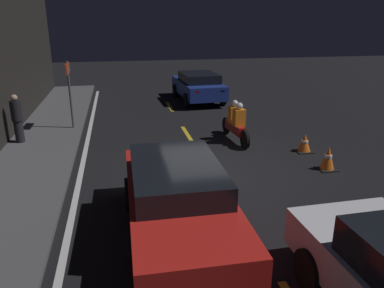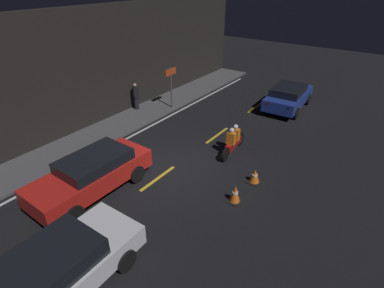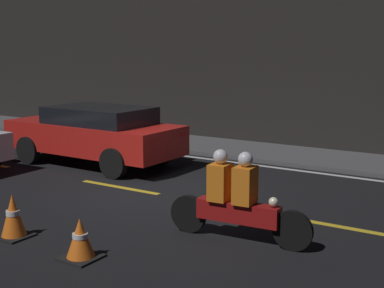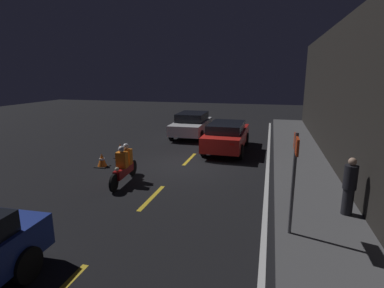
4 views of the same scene
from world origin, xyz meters
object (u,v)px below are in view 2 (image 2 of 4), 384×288
taxi_red (92,173)px  pedestrian (136,96)px  sedan_blue (288,96)px  traffic_cone_mid (255,176)px  sedan_white (57,270)px  traffic_cone_near (235,194)px  motorcycle (233,141)px  shop_sign (171,80)px

taxi_red → pedestrian: (6.37, 4.15, 0.10)m
sedan_blue → pedestrian: pedestrian is taller
taxi_red → traffic_cone_mid: 6.10m
sedan_white → traffic_cone_mid: bearing=-16.8°
sedan_white → taxi_red: size_ratio=0.95×
traffic_cone_near → traffic_cone_mid: size_ratio=1.18×
motorcycle → shop_sign: shop_sign is taller
taxi_red → traffic_cone_near: size_ratio=6.75×
traffic_cone_near → pedestrian: size_ratio=0.43×
motorcycle → shop_sign: (2.38, 5.47, 1.16)m
motorcycle → traffic_cone_mid: 2.30m
traffic_cone_mid → shop_sign: shop_sign is taller
traffic_cone_mid → pedestrian: size_ratio=0.37×
sedan_blue → motorcycle: bearing=176.3°
sedan_blue → pedestrian: 9.01m
traffic_cone_near → pedestrian: bearing=66.1°
taxi_red → motorcycle: bearing=153.0°
sedan_white → traffic_cone_near: 5.95m
motorcycle → traffic_cone_near: bearing=-154.1°
sedan_white → taxi_red: (3.11, 2.63, 0.02)m
sedan_blue → motorcycle: sedan_blue is taller
taxi_red → pedestrian: bearing=-146.2°
shop_sign → pedestrian: bearing=132.9°
taxi_red → traffic_cone_near: 5.21m
traffic_cone_mid → shop_sign: bearing=62.2°
traffic_cone_mid → shop_sign: (3.81, 7.23, 1.52)m
traffic_cone_near → traffic_cone_mid: 1.46m
sedan_white → pedestrian: (9.48, 6.78, 0.12)m
pedestrian → sedan_white: bearing=-144.4°
taxi_red → traffic_cone_mid: taxi_red is taller
motorcycle → pedestrian: pedestrian is taller
shop_sign → taxi_red: bearing=-161.4°
sedan_white → motorcycle: size_ratio=1.90×
traffic_cone_near → traffic_cone_mid: traffic_cone_near is taller
taxi_red → shop_sign: shop_sign is taller
motorcycle → traffic_cone_mid: bearing=-133.5°
sedan_blue → traffic_cone_mid: 8.11m
traffic_cone_near → traffic_cone_mid: (1.46, -0.07, -0.05)m
motorcycle → traffic_cone_near: (-2.89, -1.69, -0.31)m
traffic_cone_near → sedan_blue: bearing=9.5°
sedan_white → taxi_red: taxi_red is taller
motorcycle → traffic_cone_mid: (-1.43, -1.76, -0.36)m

